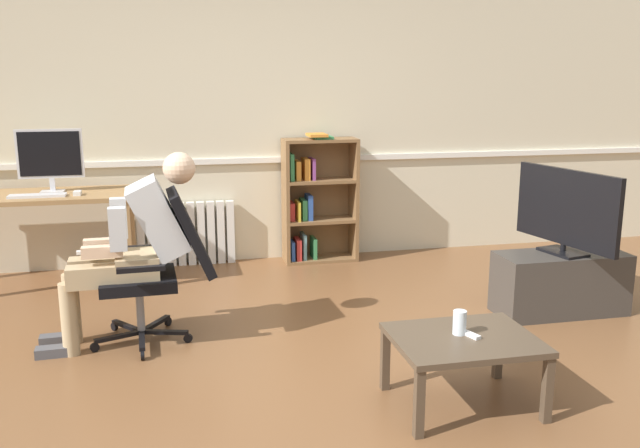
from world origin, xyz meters
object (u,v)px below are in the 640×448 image
at_px(tv_stand, 560,283).
at_px(bookshelf, 315,200).
at_px(computer_mouse, 77,193).
at_px(keyboard, 37,196).
at_px(computer_desk, 44,206).
at_px(spare_remote, 468,334).
at_px(office_chair, 162,261).
at_px(radiator, 186,234).
at_px(person_seated, 132,244).
at_px(coffee_table, 464,345).
at_px(imac_monitor, 50,156).
at_px(tv_screen, 566,210).
at_px(drinking_glass, 460,322).

bearing_deg(tv_stand, bookshelf, 128.70).
distance_m(computer_mouse, bookshelf, 2.04).
bearing_deg(keyboard, computer_desk, 83.99).
bearing_deg(spare_remote, office_chair, -58.78).
xyz_separation_m(radiator, person_seated, (-0.37, -1.77, 0.37)).
height_order(bookshelf, office_chair, bookshelf).
height_order(coffee_table, spare_remote, spare_remote).
xyz_separation_m(imac_monitor, tv_screen, (3.61, -1.55, -0.29)).
bearing_deg(tv_stand, computer_mouse, 158.32).
xyz_separation_m(person_seated, spare_remote, (1.70, -1.22, -0.26)).
bearing_deg(tv_stand, coffee_table, -137.76).
bearing_deg(computer_mouse, tv_stand, -21.68).
bearing_deg(keyboard, person_seated, -58.62).
bearing_deg(radiator, drinking_glass, -66.35).
xyz_separation_m(tv_screen, drinking_glass, (-1.27, -1.11, -0.32)).
bearing_deg(computer_desk, computer_mouse, -23.42).
bearing_deg(tv_screen, tv_stand, 90.00).
relative_size(tv_stand, spare_remote, 6.14).
bearing_deg(person_seated, tv_stand, 85.67).
bearing_deg(computer_desk, radiator, 19.41).
distance_m(radiator, tv_screen, 3.21).
relative_size(computer_desk, drinking_glass, 10.90).
relative_size(office_chair, tv_stand, 1.06).
relative_size(keyboard, coffee_table, 0.58).
distance_m(keyboard, tv_screen, 3.93).
bearing_deg(office_chair, bookshelf, 138.55).
height_order(radiator, spare_remote, radiator).
xyz_separation_m(imac_monitor, keyboard, (-0.08, -0.22, -0.28)).
height_order(imac_monitor, coffee_table, imac_monitor).
relative_size(imac_monitor, spare_remote, 3.37).
relative_size(imac_monitor, bookshelf, 0.43).
xyz_separation_m(computer_desk, person_seated, (0.74, -1.38, -0.01)).
distance_m(imac_monitor, drinking_glass, 3.59).
height_order(computer_mouse, coffee_table, computer_mouse).
bearing_deg(drinking_glass, computer_mouse, 130.90).
bearing_deg(bookshelf, radiator, 175.24).
relative_size(radiator, tv_screen, 0.93).
height_order(computer_desk, office_chair, office_chair).
distance_m(bookshelf, person_seated, 2.26).
bearing_deg(computer_mouse, radiator, 31.57).
relative_size(computer_mouse, drinking_glass, 0.80).
relative_size(person_seated, tv_stand, 1.32).
relative_size(imac_monitor, tv_stand, 0.55).
xyz_separation_m(radiator, coffee_table, (1.31, -3.01, 0.05)).
bearing_deg(radiator, person_seated, -101.66).
bearing_deg(tv_screen, radiator, 41.55).
bearing_deg(tv_stand, imac_monitor, 156.78).
bearing_deg(person_seated, tv_screen, 85.67).
relative_size(radiator, office_chair, 0.88).
bearing_deg(computer_mouse, tv_screen, -21.66).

